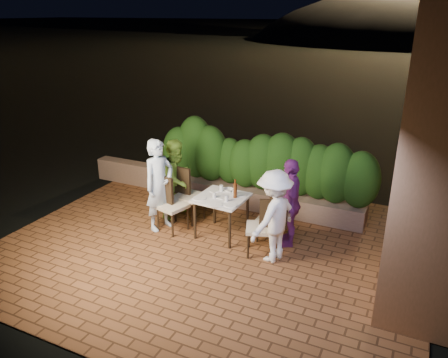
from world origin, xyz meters
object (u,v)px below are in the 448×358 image
Objects in this scene: beer_bottle at (235,189)px; chair_left_front at (172,205)px; bowl at (229,190)px; chair_left_back at (189,195)px; chair_right_front at (260,227)px; diner_purple at (290,202)px; dining_table at (222,216)px; diner_green at (177,179)px; chair_right_back at (270,217)px; diner_white at (274,216)px; diner_blue at (159,185)px; parapet_lamp at (164,165)px.

beer_bottle reaches higher than chair_left_front.
chair_left_front is (-0.89, -0.51, -0.26)m from bowl.
beer_bottle is 0.32× the size of chair_left_back.
diner_purple reaches higher than chair_right_front.
bowl is (-0.00, 0.30, 0.40)m from dining_table.
chair_left_front is 0.69m from diner_green.
chair_left_back is at bearing -112.56° from diner_purple.
chair_left_front reaches higher than chair_right_back.
dining_table is at bearing -90.95° from diner_white.
beer_bottle is 0.33× the size of chair_left_front.
chair_left_front is 1.04× the size of chair_right_front.
chair_left_back is (-0.82, 0.28, 0.15)m from dining_table.
diner_white is at bearing 10.31° from chair_left_front.
diner_white is at bearing -12.47° from chair_left_back.
diner_blue reaches higher than diner_green.
chair_right_back reaches higher than bowl.
diner_blue is 2.35m from diner_purple.
diner_green is at bearing -4.48° from chair_right_back.
chair_left_back is at bearing -2.32° from chair_right_back.
parapet_lamp is (-2.10, 1.12, -0.20)m from bowl.
chair_right_front reaches higher than parapet_lamp.
bowl is 1.17m from diner_purple.
dining_table is 2.46× the size of beer_bottle.
diner_white reaches higher than chair_right_back.
chair_left_back is at bearing 160.82° from dining_table.
chair_right_back is at bearing 11.28° from beer_bottle.
chair_left_front is 0.66× the size of diner_green.
diner_blue is at bearing -76.01° from diner_white.
chair_right_back is at bearing -109.71° from chair_right_front.
diner_white is (0.88, -0.45, -0.15)m from beer_bottle.
beer_bottle is at bearing 29.43° from chair_left_front.
bowl is 0.16× the size of chair_left_back.
diner_purple reaches higher than beer_bottle.
chair_right_front is 0.68m from diner_purple.
chair_left_front reaches higher than dining_table.
chair_left_back is at bearing -41.28° from parapet_lamp.
diner_blue reaches higher than parapet_lamp.
chair_right_back is 0.71m from diner_white.
chair_left_back is at bearing -101.12° from diner_green.
diner_green is at bearing -90.71° from diner_white.
chair_left_back is at bearing 96.61° from chair_left_front.
bowl reaches higher than dining_table.
diner_blue is (-1.37, -0.30, -0.06)m from beer_bottle.
diner_green reaches higher than chair_left_back.
beer_bottle is at bearing -101.31° from diner_purple.
diner_green is at bearing 16.82° from diner_blue.
chair_right_back is (1.74, 0.41, -0.07)m from chair_left_front.
chair_right_back is 2.01m from diner_green.
chair_right_front is 7.02× the size of parapet_lamp.
dining_table is at bearing -103.23° from diner_green.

